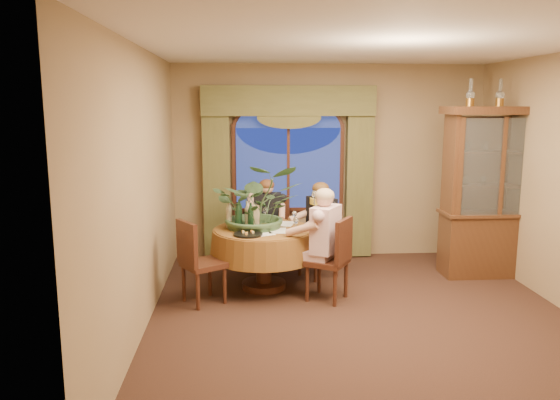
{
  "coord_description": "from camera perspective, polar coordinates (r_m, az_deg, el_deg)",
  "views": [
    {
      "loc": [
        -1.24,
        -5.37,
        2.25
      ],
      "look_at": [
        -0.81,
        1.06,
        1.1
      ],
      "focal_mm": 35.0,
      "sensor_mm": 36.0,
      "label": 1
    }
  ],
  "objects": [
    {
      "name": "tasting_paper_1",
      "position": [
        6.85,
        0.51,
        -2.5
      ],
      "size": [
        0.28,
        0.35,
        0.0
      ],
      "primitive_type": "cube",
      "rotation": [
        0.0,
        0.0,
        -0.27
      ],
      "color": "white",
      "rests_on": "dining_table"
    },
    {
      "name": "wine_glass_person_scarf",
      "position": [
        6.8,
        1.5,
        -1.87
      ],
      "size": [
        0.07,
        0.07,
        0.18
      ],
      "primitive_type": null,
      "color": "silver",
      "rests_on": "dining_table"
    },
    {
      "name": "dining_table",
      "position": [
        6.71,
        -1.71,
        -6.13
      ],
      "size": [
        1.63,
        1.63,
        0.75
      ],
      "primitive_type": "cylinder",
      "rotation": [
        0.0,
        0.0,
        -0.29
      ],
      "color": "#8F3616",
      "rests_on": "floor"
    },
    {
      "name": "drapery_right",
      "position": [
        8.0,
        8.27,
        2.31
      ],
      "size": [
        0.38,
        0.14,
        2.32
      ],
      "primitive_type": "cube",
      "color": "#4B4B25",
      "rests_on": "floor"
    },
    {
      "name": "wine_bottle_3",
      "position": [
        6.57,
        -4.42,
        -1.64
      ],
      "size": [
        0.07,
        0.07,
        0.33
      ],
      "primitive_type": "cylinder",
      "color": "black",
      "rests_on": "dining_table"
    },
    {
      "name": "person_back",
      "position": [
        7.52,
        -1.38,
        -2.44
      ],
      "size": [
        0.48,
        0.44,
        1.24
      ],
      "primitive_type": null,
      "rotation": [
        0.0,
        0.0,
        -3.23
      ],
      "color": "black",
      "rests_on": "floor"
    },
    {
      "name": "wine_bottle_2",
      "position": [
        6.53,
        -3.07,
        -1.71
      ],
      "size": [
        0.07,
        0.07,
        0.33
      ],
      "primitive_type": "cylinder",
      "color": "black",
      "rests_on": "dining_table"
    },
    {
      "name": "chair_front_left",
      "position": [
        6.26,
        -8.0,
        -6.42
      ],
      "size": [
        0.58,
        0.58,
        0.96
      ],
      "primitive_type": "cube",
      "rotation": [
        0.0,
        0.0,
        -1.0
      ],
      "color": "black",
      "rests_on": "floor"
    },
    {
      "name": "drapery_left",
      "position": [
        7.83,
        -6.64,
        2.19
      ],
      "size": [
        0.38,
        0.14,
        2.32
      ],
      "primitive_type": "cube",
      "color": "#4B4B25",
      "rests_on": "floor"
    },
    {
      "name": "arched_transom",
      "position": [
        7.83,
        0.88,
        8.86
      ],
      "size": [
        1.6,
        0.06,
        0.44
      ],
      "primitive_type": null,
      "color": "navy",
      "rests_on": "wall_back"
    },
    {
      "name": "stoneware_vase",
      "position": [
        6.69,
        -2.62,
        -1.67
      ],
      "size": [
        0.15,
        0.15,
        0.27
      ],
      "primitive_type": null,
      "color": "tan",
      "rests_on": "dining_table"
    },
    {
      "name": "oil_lamp_right",
      "position": [
        7.69,
        24.64,
        10.17
      ],
      "size": [
        0.11,
        0.11,
        0.34
      ],
      "primitive_type": null,
      "color": "#A5722D",
      "rests_on": "china_cabinet"
    },
    {
      "name": "person_scarf",
      "position": [
        7.05,
        4.33,
        -3.18
      ],
      "size": [
        0.57,
        0.59,
        1.27
      ],
      "primitive_type": null,
      "rotation": [
        0.0,
        0.0,
        -4.27
      ],
      "color": "black",
      "rests_on": "floor"
    },
    {
      "name": "swag_valance",
      "position": [
        7.75,
        0.94,
        10.33
      ],
      "size": [
        2.45,
        0.16,
        0.42
      ],
      "primitive_type": null,
      "color": "#4B4B25",
      "rests_on": "wall_back"
    },
    {
      "name": "wine_glass_person_pink",
      "position": [
        6.4,
        1.67,
        -2.62
      ],
      "size": [
        0.07,
        0.07,
        0.18
      ],
      "primitive_type": null,
      "color": "silver",
      "rests_on": "dining_table"
    },
    {
      "name": "wine_bottle_1",
      "position": [
        6.6,
        -3.42,
        -1.57
      ],
      "size": [
        0.07,
        0.07,
        0.33
      ],
      "primitive_type": "cylinder",
      "color": "tan",
      "rests_on": "dining_table"
    },
    {
      "name": "ceiling",
      "position": [
        5.54,
        9.5,
        15.68
      ],
      "size": [
        5.0,
        5.0,
        0.0
      ],
      "primitive_type": "plane",
      "rotation": [
        3.14,
        0.0,
        0.0
      ],
      "color": "white",
      "rests_on": "wall_back"
    },
    {
      "name": "tasting_paper_0",
      "position": [
        6.49,
        -0.26,
        -3.22
      ],
      "size": [
        0.22,
        0.31,
        0.0
      ],
      "primitive_type": "cube",
      "rotation": [
        0.0,
        0.0,
        -0.04
      ],
      "color": "white",
      "rests_on": "dining_table"
    },
    {
      "name": "chair_back_right",
      "position": [
        7.14,
        4.0,
        -4.28
      ],
      "size": [
        0.57,
        0.57,
        0.96
      ],
      "primitive_type": "cube",
      "rotation": [
        0.0,
        0.0,
        -4.2
      ],
      "color": "black",
      "rests_on": "floor"
    },
    {
      "name": "oil_lamp_center",
      "position": [
        7.51,
        22.02,
        10.37
      ],
      "size": [
        0.11,
        0.11,
        0.34
      ],
      "primitive_type": null,
      "color": "#A5722D",
      "rests_on": "china_cabinet"
    },
    {
      "name": "olive_bowl",
      "position": [
        6.59,
        -1.52,
        -2.82
      ],
      "size": [
        0.17,
        0.17,
        0.05
      ],
      "primitive_type": "imported",
      "color": "#4F5729",
      "rests_on": "dining_table"
    },
    {
      "name": "china_cabinet",
      "position": [
        7.6,
        21.39,
        0.73
      ],
      "size": [
        1.37,
        0.54,
        2.21
      ],
      "primitive_type": "cube",
      "color": "#3D2214",
      "rests_on": "floor"
    },
    {
      "name": "person_pink",
      "position": [
        6.3,
        4.77,
        -4.61
      ],
      "size": [
        0.61,
        0.62,
        1.31
      ],
      "primitive_type": null,
      "rotation": [
        0.0,
        0.0,
        1.04
      ],
      "color": "#D1A8AC",
      "rests_on": "floor"
    },
    {
      "name": "wine_glass_person_back",
      "position": [
        7.01,
        -1.56,
        -1.49
      ],
      "size": [
        0.07,
        0.07,
        0.18
      ],
      "primitive_type": null,
      "color": "silver",
      "rests_on": "dining_table"
    },
    {
      "name": "tasting_paper_2",
      "position": [
        6.38,
        -1.86,
        -3.47
      ],
      "size": [
        0.31,
        0.36,
        0.0
      ],
      "primitive_type": "cube",
      "rotation": [
        0.0,
        0.0,
        0.42
      ],
      "color": "white",
      "rests_on": "dining_table"
    },
    {
      "name": "centerpiece_plant",
      "position": [
        6.58,
        -2.35,
        2.82
      ],
      "size": [
        1.07,
        1.19,
        0.93
      ],
      "primitive_type": "imported",
      "color": "#3A5A36",
      "rests_on": "dining_table"
    },
    {
      "name": "chair_right",
      "position": [
        6.32,
        4.95,
        -6.19
      ],
      "size": [
        0.58,
        0.58,
        0.96
      ],
      "primitive_type": "cube",
      "rotation": [
        0.0,
        0.0,
        1.02
      ],
      "color": "black",
      "rests_on": "floor"
    },
    {
      "name": "oil_lamp_left",
      "position": [
        7.36,
        19.29,
        10.56
      ],
      "size": [
        0.11,
        0.11,
        0.34
      ],
      "primitive_type": null,
      "color": "#A5722D",
      "rests_on": "china_cabinet"
    },
    {
      "name": "window",
      "position": [
        7.88,
        0.87,
        3.18
      ],
      "size": [
        1.62,
        0.1,
        1.32
      ],
      "primitive_type": null,
      "color": "navy",
      "rests_on": "wall_back"
    },
    {
      "name": "cheese_platter",
      "position": [
        6.28,
        -3.36,
        -3.6
      ],
      "size": [
        0.34,
        0.34,
        0.02
      ],
      "primitive_type": "cylinder",
      "color": "black",
      "rests_on": "dining_table"
    },
    {
      "name": "wine_bottle_4",
      "position": [
        6.74,
        -4.27,
        -1.35
      ],
      "size": [
        0.07,
        0.07,
        0.33
      ],
      "primitive_type": "cylinder",
      "color": "black",
      "rests_on": "dining_table"
    },
    {
      "name": "chair_back",
      "position": [
        7.59,
        -0.75,
        -3.38
      ],
      "size": [
        0.49,
        0.49,
        0.96
      ],
      "primitive_type": "cube",
      "rotation": [
        0.0,
        0.0,
        -3.31
      ],
      "color": "black",
      "rests_on": "floor"
    },
    {
      "name": "floor",
      "position": [
        5.95,
        8.7,
        -12.21
      ],
      "size": [
        5.0,
        5.0,
        0.0
      ],
      "primitive_type": "plane",
      "color": "black",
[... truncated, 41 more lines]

